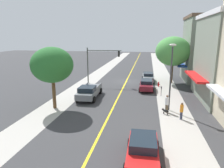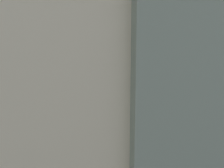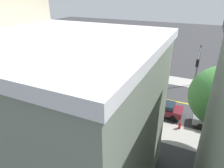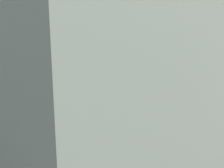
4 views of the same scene
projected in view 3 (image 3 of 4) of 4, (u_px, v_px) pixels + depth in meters
The scene contains 18 objects.
ground_plane at pixel (212, 109), 23.13m from camera, with size 140.00×140.00×0.00m, color #38383A.
sidewalk_left at pixel (211, 144), 17.81m from camera, with size 3.21×126.00×0.01m, color #ADA8A0.
sidewalk_right at pixel (212, 87), 28.45m from camera, with size 3.21×126.00×0.01m, color #ADA8A0.
road_centerline_stripe at pixel (212, 109), 23.13m from camera, with size 0.20×126.00×0.00m, color yellow.
tan_rowhouse at pixel (69, 121), 12.20m from camera, with size 11.01×10.16×10.31m.
street_tree_left_near at pixel (116, 44), 31.98m from camera, with size 4.39×4.39×6.61m.
fire_hydrant at pixel (180, 125), 19.68m from camera, with size 0.44×0.24×0.75m.
parking_meter at pixel (129, 109), 21.45m from camera, with size 0.12×0.18×1.28m.
traffic_light_mast at pixel (198, 62), 25.93m from camera, with size 5.67×0.32×5.86m.
street_lamp at pixel (83, 74), 21.62m from camera, with size 0.70×0.36×6.93m.
red_sedan_left_curb at pixel (38, 80), 28.76m from camera, with size 2.14×4.38×1.47m.
grey_sedan_left_curb at pixel (219, 121), 19.54m from camera, with size 2.15×4.82×1.50m.
maroon_sedan_left_curb at pixel (161, 107), 21.94m from camera, with size 2.05×4.69×1.46m.
gold_sedan_left_curb at pixel (4, 73), 31.22m from camera, with size 2.10×4.30×1.61m.
grey_pickup_truck at pixel (135, 76), 29.80m from camera, with size 2.41×5.83×1.69m.
pedestrian_white_shirt at pixel (81, 98), 23.50m from camera, with size 0.38×0.38×1.85m.
pedestrian_orange_shirt at pixel (63, 100), 23.19m from camera, with size 0.32×0.32×1.65m.
small_dog at pixel (78, 101), 24.12m from camera, with size 0.71×0.57×0.57m.
Camera 3 is at (-22.80, 2.09, 12.35)m, focal length 32.09 mm.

